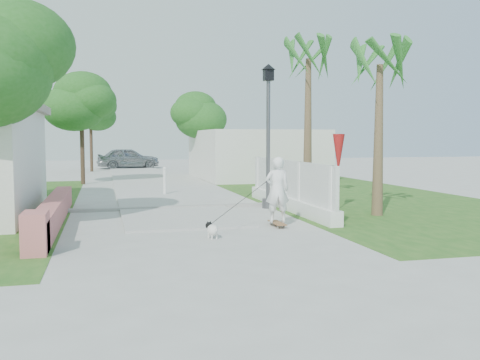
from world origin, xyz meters
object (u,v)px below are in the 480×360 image
object	(u,v)px
street_lamp	(268,130)
parked_car	(128,158)
patio_umbrella	(339,154)
dog	(212,229)
bollard	(165,180)
skateboarder	(248,199)

from	to	relation	value
street_lamp	parked_car	world-z (taller)	street_lamp
patio_umbrella	dog	world-z (taller)	patio_umbrella
bollard	skateboarder	bearing A→B (deg)	-82.82
street_lamp	patio_umbrella	xyz separation A→B (m)	(1.90, -1.00, -0.74)
patio_umbrella	skateboarder	size ratio (longest dim) A/B	1.05
street_lamp	bollard	xyz separation A→B (m)	(-2.70, 4.50, -1.84)
bollard	dog	distance (m)	9.05
patio_umbrella	skateboarder	xyz separation A→B (m)	(-3.56, -2.77, -0.95)
street_lamp	patio_umbrella	distance (m)	2.27
street_lamp	patio_umbrella	world-z (taller)	street_lamp
street_lamp	skateboarder	world-z (taller)	street_lamp
patio_umbrella	dog	xyz separation A→B (m)	(-4.59, -3.54, -1.49)
parked_car	street_lamp	bearing A→B (deg)	-177.54
bollard	parked_car	bearing A→B (deg)	91.49
street_lamp	dog	xyz separation A→B (m)	(-2.69, -4.54, -2.23)
dog	skateboarder	bearing A→B (deg)	23.18
skateboarder	street_lamp	bearing A→B (deg)	-104.49
skateboarder	bollard	bearing A→B (deg)	-73.55
bollard	patio_umbrella	distance (m)	7.25
skateboarder	parked_car	xyz separation A→B (m)	(-1.54, 27.39, 0.01)
bollard	parked_car	size ratio (longest dim) A/B	0.25
bollard	parked_car	xyz separation A→B (m)	(-0.50, 19.13, 0.17)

